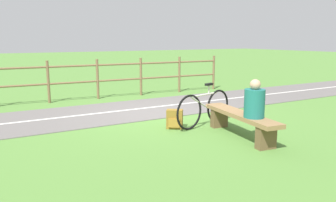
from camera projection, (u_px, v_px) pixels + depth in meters
ground_plane at (157, 114)px, 8.50m from camera, size 80.00×80.00×0.00m
bench at (240, 120)px, 6.52m from camera, size 2.13×0.68×0.47m
person_seated at (254, 102)px, 6.06m from camera, size 0.42×0.42×0.69m
bicycle at (204, 108)px, 7.32m from camera, size 0.45×1.66×0.92m
backpack at (175, 119)px, 7.15m from camera, size 0.36×0.39×0.40m
fence_roadside at (74, 77)px, 10.21m from camera, size 0.49×10.36×1.24m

